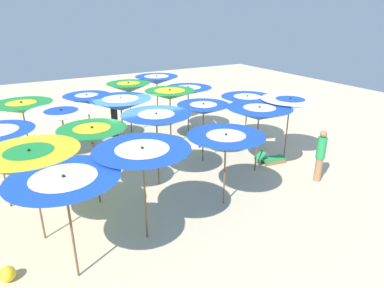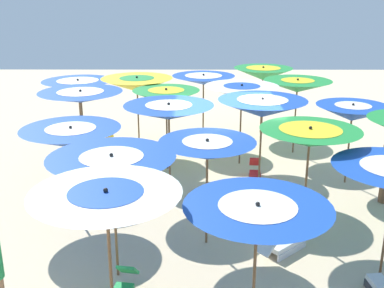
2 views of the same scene
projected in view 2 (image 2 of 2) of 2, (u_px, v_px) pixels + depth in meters
The scene contains 21 objects.
ground at pixel (224, 196), 12.16m from camera, with size 39.95×39.95×0.04m, color beige.
beach_umbrella_0 at pixel (78, 86), 14.52m from camera, with size 2.21×2.21×2.47m.
beach_umbrella_1 at pixel (81, 97), 12.76m from camera, with size 2.29×2.29×2.51m.
beach_umbrella_2 at pixel (71, 138), 10.36m from camera, with size 2.21×2.21×2.25m.
beach_umbrella_3 at pixel (112, 168), 8.11m from camera, with size 2.24×2.24×2.43m.
beach_umbrella_4 at pixel (107, 205), 6.55m from camera, with size 2.14×2.14×2.49m.
beach_umbrella_5 at pixel (137, 85), 14.95m from camera, with size 2.29×2.29×2.47m.
beach_umbrella_6 at pixel (166, 97), 13.33m from camera, with size 1.92×1.92×2.44m.
beach_umbrella_7 at pixel (169, 112), 11.36m from camera, with size 2.20×2.20×2.50m.
beach_umbrella_8 at pixel (207, 150), 9.27m from camera, with size 1.94×1.94×2.31m.
beach_umbrella_9 at pixel (257, 217), 6.86m from camera, with size 2.20×2.20×2.17m.
beach_umbrella_10 at pixel (203, 80), 15.55m from camera, with size 2.09×2.09×2.44m.
beach_umbrella_11 at pixel (242, 92), 13.71m from camera, with size 2.18×2.18×2.47m.
beach_umbrella_12 at pixel (262, 108), 11.69m from camera, with size 2.23×2.23×2.55m.
beach_umbrella_13 at pixel (310, 137), 9.51m from camera, with size 2.05×2.05×2.47m.
beach_umbrella_15 at pixel (263, 74), 16.87m from camera, with size 2.11×2.11×2.47m.
beach_umbrella_16 at pixel (297, 86), 14.69m from camera, with size 2.13×2.13×2.45m.
beach_umbrella_17 at pixel (352, 113), 12.37m from camera, with size 1.92×1.92×2.25m.
lounger_1 at pixel (255, 175), 12.94m from camera, with size 1.34×0.46×0.60m.
lounger_2 at pixel (283, 244), 9.47m from camera, with size 1.08×1.15×0.51m.
beach_ball at pixel (109, 137), 16.44m from camera, with size 0.34×0.34×0.34m, color yellow.
Camera 2 is at (11.11, -0.80, 5.10)m, focal length 43.87 mm.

